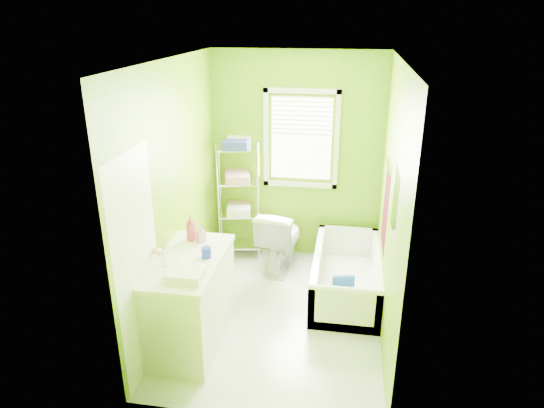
% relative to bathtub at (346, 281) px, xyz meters
% --- Properties ---
extents(ground, '(2.90, 2.90, 0.00)m').
position_rel_bathtub_xyz_m(ground, '(-0.68, -0.53, -0.16)').
color(ground, silver).
rests_on(ground, ground).
extents(room_envelope, '(2.14, 2.94, 2.62)m').
position_rel_bathtub_xyz_m(room_envelope, '(-0.68, -0.53, 1.39)').
color(room_envelope, '#649407').
rests_on(room_envelope, ground).
extents(window, '(0.92, 0.05, 1.22)m').
position_rel_bathtub_xyz_m(window, '(-0.63, 0.90, 1.45)').
color(window, white).
rests_on(window, ground).
extents(door, '(0.09, 0.80, 2.00)m').
position_rel_bathtub_xyz_m(door, '(-1.72, -1.53, 0.84)').
color(door, white).
rests_on(door, ground).
extents(right_wall_decor, '(0.04, 1.48, 1.17)m').
position_rel_bathtub_xyz_m(right_wall_decor, '(0.35, -0.55, 1.16)').
color(right_wall_decor, '#410711').
rests_on(right_wall_decor, ground).
extents(bathtub, '(0.73, 1.57, 0.51)m').
position_rel_bathtub_xyz_m(bathtub, '(0.00, 0.00, 0.00)').
color(bathtub, white).
rests_on(bathtub, ground).
extents(toilet, '(0.57, 0.85, 0.80)m').
position_rel_bathtub_xyz_m(toilet, '(-0.82, 0.48, 0.24)').
color(toilet, white).
rests_on(toilet, ground).
extents(vanity, '(0.60, 1.18, 1.14)m').
position_rel_bathtub_xyz_m(vanity, '(-1.45, -1.10, 0.31)').
color(vanity, white).
rests_on(vanity, ground).
extents(wire_shelf_unit, '(0.57, 0.47, 1.56)m').
position_rel_bathtub_xyz_m(wire_shelf_unit, '(-1.38, 0.75, 0.79)').
color(wire_shelf_unit, silver).
rests_on(wire_shelf_unit, ground).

